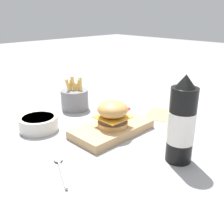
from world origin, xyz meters
TOP-DOWN VIEW (x-y plane):
  - ground_plane at (0.00, 0.00)m, footprint 6.00×6.00m
  - serving_board at (-0.03, 0.05)m, footprint 0.29×0.15m
  - burger at (-0.03, 0.05)m, footprint 0.11×0.11m
  - ketchup_bottle at (-0.02, -0.21)m, footprint 0.08×0.08m
  - fries_basket at (0.03, 0.34)m, footprint 0.12×0.12m
  - side_bowl at (-0.19, 0.26)m, footprint 0.14×0.14m
  - spoon at (-0.28, 0.00)m, footprint 0.09×0.15m
  - ketchup_puddle at (0.19, 0.18)m, footprint 0.04×0.04m
  - parchment_square at (0.25, 0.02)m, footprint 0.19×0.19m

SIDE VIEW (x-z plane):
  - ground_plane at x=0.00m, z-range 0.00..0.00m
  - parchment_square at x=0.25m, z-range 0.00..0.00m
  - ketchup_puddle at x=0.19m, z-range 0.00..0.00m
  - spoon at x=-0.28m, z-range 0.00..0.01m
  - serving_board at x=-0.03m, z-range 0.00..0.03m
  - side_bowl at x=-0.19m, z-range 0.00..0.05m
  - fries_basket at x=0.03m, z-range -0.03..0.12m
  - burger at x=-0.03m, z-range 0.03..0.12m
  - ketchup_bottle at x=-0.02m, z-range -0.01..0.24m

